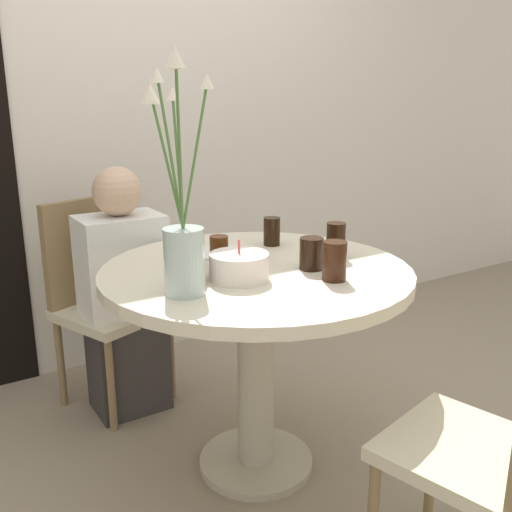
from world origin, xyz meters
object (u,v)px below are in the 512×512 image
(drink_glass_1, at_px, (336,240))
(drink_glass_0, at_px, (219,251))
(birthday_cake, at_px, (239,267))
(side_plate, at_px, (226,253))
(chair_near_front, at_px, (100,291))
(drink_glass_4, at_px, (194,261))
(person_woman, at_px, (124,300))
(flower_vase, at_px, (182,234))
(drink_glass_2, at_px, (334,261))
(drink_glass_5, at_px, (311,254))
(chair_left_flank, at_px, (502,437))
(drink_glass_3, at_px, (272,231))

(drink_glass_1, bearing_deg, drink_glass_0, 163.02)
(birthday_cake, bearing_deg, side_plate, 68.63)
(chair_near_front, height_order, drink_glass_4, chair_near_front)
(drink_glass_1, height_order, person_woman, person_woman)
(drink_glass_4, bearing_deg, drink_glass_1, -3.56)
(flower_vase, relative_size, drink_glass_2, 5.40)
(flower_vase, height_order, side_plate, flower_vase)
(birthday_cake, height_order, drink_glass_5, birthday_cake)
(chair_near_front, distance_m, drink_glass_0, 0.82)
(birthday_cake, bearing_deg, drink_glass_4, 150.51)
(chair_left_flank, xyz_separation_m, birthday_cake, (-0.32, 0.75, 0.31))
(drink_glass_0, relative_size, drink_glass_2, 0.85)
(flower_vase, bearing_deg, drink_glass_1, 5.49)
(drink_glass_1, height_order, drink_glass_2, drink_glass_1)
(birthday_cake, bearing_deg, drink_glass_3, 42.93)
(chair_left_flank, distance_m, birthday_cake, 0.87)
(chair_near_front, bearing_deg, drink_glass_2, -88.13)
(chair_near_front, relative_size, chair_left_flank, 1.00)
(chair_near_front, distance_m, drink_glass_4, 0.88)
(drink_glass_1, xyz_separation_m, drink_glass_5, (-0.16, -0.07, -0.01))
(flower_vase, height_order, person_woman, flower_vase)
(drink_glass_0, bearing_deg, person_woman, 104.15)
(flower_vase, distance_m, drink_glass_3, 0.64)
(drink_glass_2, bearing_deg, chair_near_front, 112.49)
(drink_glass_5, bearing_deg, drink_glass_2, -95.26)
(chair_left_flank, height_order, birthday_cake, chair_left_flank)
(chair_left_flank, relative_size, person_woman, 0.85)
(drink_glass_0, xyz_separation_m, drink_glass_3, (0.31, 0.15, 0.00))
(chair_near_front, bearing_deg, drink_glass_5, -84.64)
(drink_glass_3, bearing_deg, drink_glass_0, -154.99)
(chair_left_flank, bearing_deg, side_plate, -92.22)
(drink_glass_2, bearing_deg, drink_glass_4, 147.93)
(person_woman, bearing_deg, chair_near_front, 110.62)
(flower_vase, relative_size, side_plate, 3.20)
(drink_glass_3, relative_size, drink_glass_4, 0.85)
(birthday_cake, xyz_separation_m, drink_glass_3, (0.33, 0.31, 0.01))
(birthday_cake, height_order, person_woman, person_woman)
(side_plate, distance_m, drink_glass_4, 0.32)
(side_plate, relative_size, drink_glass_3, 1.93)
(drink_glass_0, bearing_deg, drink_glass_3, 25.01)
(flower_vase, bearing_deg, drink_glass_4, 49.57)
(drink_glass_1, bearing_deg, drink_glass_4, 176.44)
(chair_near_front, xyz_separation_m, person_woman, (0.06, -0.15, -0.01))
(person_woman, bearing_deg, side_plate, -62.20)
(chair_left_flank, height_order, drink_glass_1, chair_left_flank)
(flower_vase, distance_m, drink_glass_4, 0.17)
(chair_near_front, xyz_separation_m, side_plate, (0.30, -0.61, 0.27))
(drink_glass_3, bearing_deg, chair_near_front, 131.55)
(chair_near_front, distance_m, side_plate, 0.73)
(birthday_cake, distance_m, person_woman, 0.81)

